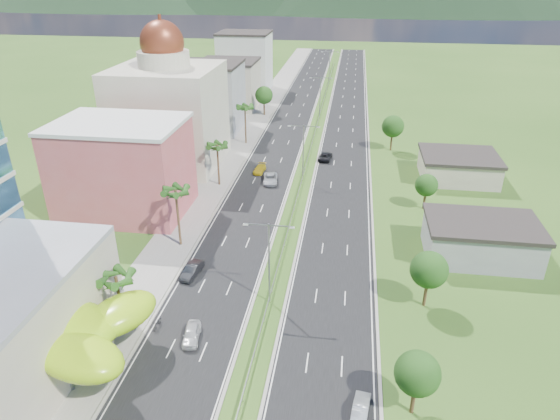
% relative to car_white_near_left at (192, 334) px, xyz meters
% --- Properties ---
extents(ground, '(500.00, 500.00, 0.00)m').
position_rel_car_white_near_left_xyz_m(ground, '(7.49, -1.83, -0.78)').
color(ground, '#2D5119').
rests_on(ground, ground).
extents(road_left, '(11.00, 260.00, 0.04)m').
position_rel_car_white_near_left_xyz_m(road_left, '(-0.01, 88.17, -0.76)').
color(road_left, black).
rests_on(road_left, ground).
extents(road_right, '(11.00, 260.00, 0.04)m').
position_rel_car_white_near_left_xyz_m(road_right, '(14.99, 88.17, -0.76)').
color(road_right, black).
rests_on(road_right, ground).
extents(sidewalk_left, '(7.00, 260.00, 0.12)m').
position_rel_car_white_near_left_xyz_m(sidewalk_left, '(-9.51, 88.17, -0.72)').
color(sidewalk_left, gray).
rests_on(sidewalk_left, ground).
extents(median_guardrail, '(0.10, 216.06, 0.76)m').
position_rel_car_white_near_left_xyz_m(median_guardrail, '(7.49, 70.16, -0.16)').
color(median_guardrail, gray).
rests_on(median_guardrail, ground).
extents(streetlight_median_b, '(6.04, 0.25, 11.00)m').
position_rel_car_white_near_left_xyz_m(streetlight_median_b, '(7.49, 8.17, 5.97)').
color(streetlight_median_b, gray).
rests_on(streetlight_median_b, ground).
extents(streetlight_median_c, '(6.04, 0.25, 11.00)m').
position_rel_car_white_near_left_xyz_m(streetlight_median_c, '(7.49, 48.17, 5.97)').
color(streetlight_median_c, gray).
rests_on(streetlight_median_c, ground).
extents(streetlight_median_d, '(6.04, 0.25, 11.00)m').
position_rel_car_white_near_left_xyz_m(streetlight_median_d, '(7.49, 93.17, 5.97)').
color(streetlight_median_d, gray).
rests_on(streetlight_median_d, ground).
extents(streetlight_median_e, '(6.04, 0.25, 11.00)m').
position_rel_car_white_near_left_xyz_m(streetlight_median_e, '(7.49, 138.17, 5.97)').
color(streetlight_median_e, gray).
rests_on(streetlight_median_e, ground).
extents(lime_canopy, '(18.00, 15.00, 7.40)m').
position_rel_car_white_near_left_xyz_m(lime_canopy, '(-12.51, -5.84, 4.21)').
color(lime_canopy, '#9DD514').
rests_on(lime_canopy, ground).
extents(pink_shophouse, '(20.00, 15.00, 15.00)m').
position_rel_car_white_near_left_xyz_m(pink_shophouse, '(-20.51, 30.17, 6.72)').
color(pink_shophouse, '#C45053').
rests_on(pink_shophouse, ground).
extents(domed_building, '(20.00, 20.00, 28.70)m').
position_rel_car_white_near_left_xyz_m(domed_building, '(-20.51, 53.17, 10.58)').
color(domed_building, '#BDB79C').
rests_on(domed_building, ground).
extents(midrise_grey, '(16.00, 15.00, 16.00)m').
position_rel_car_white_near_left_xyz_m(midrise_grey, '(-19.51, 78.17, 7.22)').
color(midrise_grey, gray).
rests_on(midrise_grey, ground).
extents(midrise_beige, '(16.00, 15.00, 13.00)m').
position_rel_car_white_near_left_xyz_m(midrise_beige, '(-19.51, 100.17, 5.72)').
color(midrise_beige, '#B4A794').
rests_on(midrise_beige, ground).
extents(midrise_white, '(16.00, 15.00, 18.00)m').
position_rel_car_white_near_left_xyz_m(midrise_white, '(-19.51, 123.17, 8.22)').
color(midrise_white, silver).
rests_on(midrise_white, ground).
extents(shed_near, '(15.00, 10.00, 5.00)m').
position_rel_car_white_near_left_xyz_m(shed_near, '(35.49, 23.17, 1.72)').
color(shed_near, gray).
rests_on(shed_near, ground).
extents(shed_far, '(14.00, 12.00, 4.40)m').
position_rel_car_white_near_left_xyz_m(shed_far, '(37.49, 53.17, 1.42)').
color(shed_far, '#B4A794').
rests_on(shed_far, ground).
extents(palm_tree_b, '(3.60, 3.60, 8.10)m').
position_rel_car_white_near_left_xyz_m(palm_tree_b, '(-8.01, 0.17, 6.29)').
color(palm_tree_b, '#47301C').
rests_on(palm_tree_b, ground).
extents(palm_tree_c, '(3.60, 3.60, 9.60)m').
position_rel_car_white_near_left_xyz_m(palm_tree_c, '(-8.01, 20.17, 7.72)').
color(palm_tree_c, '#47301C').
rests_on(palm_tree_c, ground).
extents(palm_tree_d, '(3.60, 3.60, 8.60)m').
position_rel_car_white_near_left_xyz_m(palm_tree_d, '(-8.01, 43.17, 6.77)').
color(palm_tree_d, '#47301C').
rests_on(palm_tree_d, ground).
extents(palm_tree_e, '(3.60, 3.60, 9.40)m').
position_rel_car_white_near_left_xyz_m(palm_tree_e, '(-8.01, 68.17, 7.53)').
color(palm_tree_e, '#47301C').
rests_on(palm_tree_e, ground).
extents(leafy_tree_lfar, '(4.90, 4.90, 8.05)m').
position_rel_car_white_near_left_xyz_m(leafy_tree_lfar, '(-8.01, 93.17, 4.80)').
color(leafy_tree_lfar, '#47301C').
rests_on(leafy_tree_lfar, ground).
extents(leafy_tree_ra, '(4.20, 4.20, 6.90)m').
position_rel_car_white_near_left_xyz_m(leafy_tree_ra, '(23.49, -6.83, 4.00)').
color(leafy_tree_ra, '#47301C').
rests_on(leafy_tree_ra, ground).
extents(leafy_tree_rb, '(4.55, 4.55, 7.47)m').
position_rel_car_white_near_left_xyz_m(leafy_tree_rb, '(26.49, 10.17, 4.40)').
color(leafy_tree_rb, '#47301C').
rests_on(leafy_tree_rb, ground).
extents(leafy_tree_rc, '(3.85, 3.85, 6.33)m').
position_rel_car_white_near_left_xyz_m(leafy_tree_rc, '(29.49, 38.17, 3.60)').
color(leafy_tree_rc, '#47301C').
rests_on(leafy_tree_rc, ground).
extents(leafy_tree_rd, '(4.90, 4.90, 8.05)m').
position_rel_car_white_near_left_xyz_m(leafy_tree_rd, '(25.49, 68.17, 4.80)').
color(leafy_tree_rd, '#47301C').
rests_on(leafy_tree_rd, ground).
extents(mountain_ridge, '(860.00, 140.00, 90.00)m').
position_rel_car_white_near_left_xyz_m(mountain_ridge, '(67.49, 448.17, -0.78)').
color(mountain_ridge, black).
rests_on(mountain_ridge, ground).
extents(car_white_near_left, '(2.35, 4.53, 1.47)m').
position_rel_car_white_near_left_xyz_m(car_white_near_left, '(0.00, 0.00, 0.00)').
color(car_white_near_left, silver).
rests_on(car_white_near_left, road_left).
extents(car_dark_left, '(2.29, 4.89, 1.55)m').
position_rel_car_white_near_left_xyz_m(car_dark_left, '(-3.83, 12.42, 0.04)').
color(car_dark_left, black).
rests_on(car_dark_left, road_left).
extents(car_silver_mid_left, '(3.29, 5.91, 1.56)m').
position_rel_car_white_near_left_xyz_m(car_silver_mid_left, '(1.50, 45.61, 0.05)').
color(car_silver_mid_left, '#A9ACB1').
rests_on(car_silver_mid_left, road_left).
extents(car_yellow_far_left, '(2.26, 4.76, 1.34)m').
position_rel_car_white_near_left_xyz_m(car_yellow_far_left, '(-1.53, 50.64, -0.07)').
color(car_yellow_far_left, gold).
rests_on(car_yellow_far_left, road_left).
extents(car_silver_right, '(1.99, 4.29, 1.36)m').
position_rel_car_white_near_left_xyz_m(car_silver_right, '(18.74, -7.67, -0.06)').
color(car_silver_right, '#A7ABAF').
rests_on(car_silver_right, road_right).
extents(car_dark_far_right, '(3.09, 5.69, 1.51)m').
position_rel_car_white_near_left_xyz_m(car_dark_far_right, '(11.17, 59.90, 0.02)').
color(car_dark_far_right, black).
rests_on(car_dark_far_right, road_right).
extents(motorcycle, '(0.71, 2.09, 1.32)m').
position_rel_car_white_near_left_xyz_m(motorcycle, '(-4.57, 1.45, -0.08)').
color(motorcycle, black).
rests_on(motorcycle, road_left).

